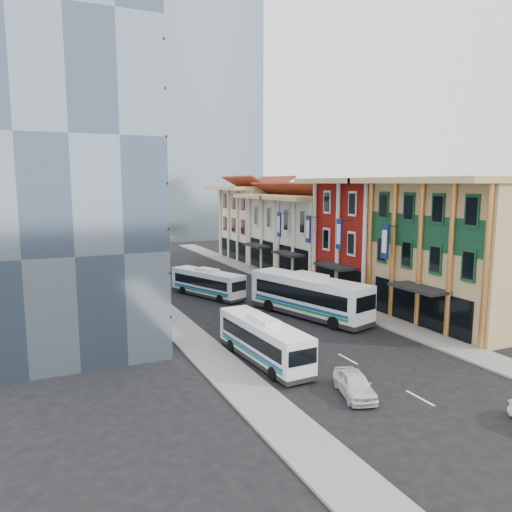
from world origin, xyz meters
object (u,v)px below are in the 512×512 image
office_tower (56,147)px  bus_right (309,295)px  bus_left_near (264,340)px  shophouse_tan (457,254)px  bus_left_far (208,282)px  sedan_left (355,384)px

office_tower → bus_right: bearing=-20.2°
office_tower → bus_left_near: size_ratio=3.10×
shophouse_tan → bus_left_far: (-16.43, 18.18, -4.46)m
bus_left_far → bus_right: bearing=-86.0°
bus_left_near → bus_right: 12.24m
bus_right → shophouse_tan: bearing=-47.8°
office_tower → bus_right: size_ratio=2.38×
shophouse_tan → sedan_left: 20.17m
bus_left_near → bus_right: bus_right is taller
bus_left_near → bus_left_far: 20.45m
bus_left_far → sedan_left: (-0.74, -27.33, -0.84)m
shophouse_tan → bus_right: shophouse_tan is taller
office_tower → bus_left_near: (11.50, -16.04, -13.45)m
bus_left_near → sedan_left: (2.33, -7.11, -0.85)m
shophouse_tan → bus_right: bearing=148.7°
shophouse_tan → sedan_left: shophouse_tan is taller
sedan_left → shophouse_tan: bearing=45.3°
office_tower → sedan_left: (13.83, -23.16, -14.30)m
shophouse_tan → bus_left_far: shophouse_tan is taller
office_tower → bus_right: (20.17, -7.41, -12.98)m
sedan_left → bus_left_near: bearing=125.4°
shophouse_tan → office_tower: office_tower is taller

